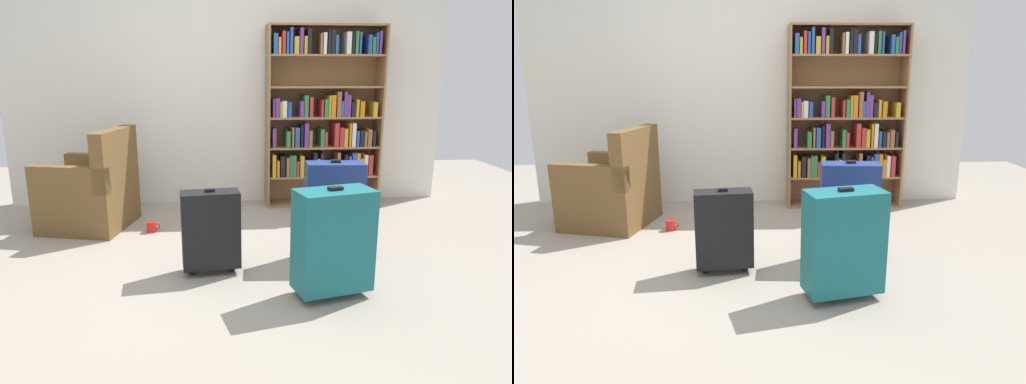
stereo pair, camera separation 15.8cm
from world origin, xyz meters
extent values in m
plane|color=#9E9384|center=(0.00, 0.00, 0.00)|extent=(8.01, 8.01, 0.00)
cube|color=silver|center=(0.00, 1.93, 1.30)|extent=(4.58, 0.10, 2.60)
cube|color=olive|center=(0.40, 1.71, 0.91)|extent=(0.02, 0.30, 1.83)
cube|color=olive|center=(1.55, 1.71, 0.91)|extent=(0.02, 0.30, 1.83)
cube|color=olive|center=(0.97, 1.85, 0.91)|extent=(1.18, 0.02, 1.83)
cube|color=olive|center=(0.97, 1.71, 0.01)|extent=(1.14, 0.28, 0.02)
cube|color=olive|center=(0.97, 1.71, 0.31)|extent=(1.14, 0.28, 0.02)
cube|color=olive|center=(0.97, 1.71, 0.62)|extent=(1.14, 0.28, 0.02)
cube|color=olive|center=(0.97, 1.71, 0.92)|extent=(1.14, 0.28, 0.02)
cube|color=olive|center=(0.97, 1.71, 1.23)|extent=(1.14, 0.28, 0.02)
cube|color=olive|center=(0.97, 1.71, 1.53)|extent=(1.14, 0.28, 0.02)
cube|color=olive|center=(0.97, 1.71, 1.82)|extent=(1.14, 0.28, 0.02)
cube|color=gold|center=(0.45, 1.68, 0.44)|extent=(0.04, 0.22, 0.23)
cube|color=orange|center=(0.50, 1.69, 0.41)|extent=(0.03, 0.24, 0.17)
cube|color=black|center=(0.54, 1.67, 0.43)|extent=(0.04, 0.20, 0.21)
cube|color=brown|center=(0.59, 1.65, 0.42)|extent=(0.03, 0.17, 0.20)
cube|color=#2D7238|center=(0.63, 1.66, 0.44)|extent=(0.03, 0.18, 0.22)
cube|color=#2D7238|center=(0.66, 1.67, 0.44)|extent=(0.03, 0.21, 0.22)
cube|color=#B22D2D|center=(0.70, 1.67, 0.40)|extent=(0.03, 0.20, 0.16)
cube|color=gold|center=(0.74, 1.67, 0.43)|extent=(0.04, 0.21, 0.21)
cube|color=#2D7238|center=(0.80, 1.65, 0.40)|extent=(0.04, 0.17, 0.15)
cube|color=black|center=(0.84, 1.68, 0.41)|extent=(0.03, 0.22, 0.16)
cube|color=black|center=(0.88, 1.65, 0.45)|extent=(0.03, 0.16, 0.25)
cube|color=silver|center=(0.91, 1.68, 0.42)|extent=(0.03, 0.23, 0.18)
cube|color=black|center=(0.95, 1.68, 0.45)|extent=(0.03, 0.22, 0.25)
cube|color=#66337F|center=(1.09, 1.68, 0.41)|extent=(0.03, 0.23, 0.16)
cube|color=brown|center=(1.12, 1.68, 0.45)|extent=(0.03, 0.23, 0.25)
cube|color=black|center=(1.20, 1.69, 0.44)|extent=(0.03, 0.24, 0.22)
cube|color=#66337F|center=(1.24, 1.68, 0.43)|extent=(0.02, 0.22, 0.21)
cube|color=#264C99|center=(1.29, 1.66, 0.44)|extent=(0.04, 0.18, 0.24)
cube|color=orange|center=(1.33, 1.66, 0.44)|extent=(0.04, 0.18, 0.24)
cube|color=orange|center=(1.37, 1.69, 0.42)|extent=(0.04, 0.25, 0.18)
cube|color=silver|center=(1.41, 1.66, 0.43)|extent=(0.04, 0.18, 0.22)
cube|color=#B22D2D|center=(1.46, 1.68, 0.43)|extent=(0.04, 0.23, 0.21)
cube|color=#66337F|center=(0.45, 1.65, 0.73)|extent=(0.03, 0.17, 0.19)
cube|color=#2D7238|center=(0.59, 1.68, 0.71)|extent=(0.04, 0.22, 0.16)
cube|color=brown|center=(0.64, 1.68, 0.73)|extent=(0.02, 0.22, 0.20)
cube|color=#264C99|center=(0.69, 1.67, 0.73)|extent=(0.04, 0.20, 0.20)
cube|color=black|center=(0.73, 1.66, 0.74)|extent=(0.02, 0.18, 0.22)
cube|color=#66337F|center=(0.78, 1.66, 0.75)|extent=(0.04, 0.18, 0.24)
cube|color=brown|center=(0.82, 1.68, 0.72)|extent=(0.03, 0.23, 0.17)
cube|color=#2D7238|center=(0.94, 1.69, 0.72)|extent=(0.04, 0.24, 0.18)
cube|color=#B22D2D|center=(0.98, 1.67, 0.71)|extent=(0.03, 0.20, 0.15)
cube|color=#B22D2D|center=(1.09, 1.68, 0.75)|extent=(0.04, 0.23, 0.24)
cube|color=#B22D2D|center=(1.14, 1.66, 0.73)|extent=(0.04, 0.19, 0.20)
cube|color=gold|center=(1.19, 1.68, 0.72)|extent=(0.04, 0.23, 0.18)
cube|color=orange|center=(1.23, 1.69, 0.75)|extent=(0.02, 0.24, 0.24)
cube|color=silver|center=(1.27, 1.66, 0.75)|extent=(0.04, 0.18, 0.24)
cube|color=#264C99|center=(1.31, 1.65, 0.71)|extent=(0.03, 0.17, 0.16)
cube|color=black|center=(1.35, 1.69, 0.71)|extent=(0.04, 0.25, 0.16)
cube|color=brown|center=(1.39, 1.69, 0.71)|extent=(0.03, 0.23, 0.15)
cube|color=brown|center=(1.44, 1.68, 0.72)|extent=(0.04, 0.21, 0.18)
cube|color=black|center=(1.48, 1.65, 0.71)|extent=(0.03, 0.17, 0.16)
cube|color=#66337F|center=(0.45, 1.65, 1.03)|extent=(0.02, 0.17, 0.18)
cube|color=#66337F|center=(0.48, 1.65, 1.03)|extent=(0.04, 0.17, 0.19)
cube|color=gold|center=(0.52, 1.66, 1.01)|extent=(0.02, 0.19, 0.15)
cube|color=silver|center=(0.55, 1.68, 1.02)|extent=(0.04, 0.21, 0.16)
cube|color=#264C99|center=(0.60, 1.69, 1.01)|extent=(0.03, 0.24, 0.15)
cube|color=#66337F|center=(0.73, 1.67, 1.01)|extent=(0.03, 0.19, 0.16)
cube|color=#2D7238|center=(0.77, 1.69, 1.04)|extent=(0.04, 0.25, 0.22)
cube|color=#B22D2D|center=(0.82, 1.68, 1.03)|extent=(0.03, 0.21, 0.20)
cube|color=#B22D2D|center=(0.93, 1.69, 1.02)|extent=(0.02, 0.24, 0.17)
cube|color=#2D7238|center=(0.97, 1.66, 1.02)|extent=(0.04, 0.19, 0.18)
cube|color=gold|center=(1.01, 1.68, 1.04)|extent=(0.02, 0.22, 0.21)
cube|color=orange|center=(1.04, 1.67, 1.04)|extent=(0.04, 0.19, 0.22)
cube|color=brown|center=(1.10, 1.68, 1.06)|extent=(0.04, 0.23, 0.25)
cube|color=#264C99|center=(1.14, 1.68, 1.01)|extent=(0.03, 0.22, 0.16)
cube|color=#66337F|center=(1.17, 1.68, 1.06)|extent=(0.03, 0.22, 0.25)
cube|color=#66337F|center=(1.20, 1.66, 1.04)|extent=(0.03, 0.18, 0.22)
cube|color=black|center=(1.25, 1.66, 1.01)|extent=(0.04, 0.18, 0.15)
cube|color=gold|center=(1.29, 1.67, 1.02)|extent=(0.03, 0.21, 0.17)
cube|color=orange|center=(1.34, 1.65, 1.01)|extent=(0.04, 0.17, 0.16)
cube|color=gold|center=(1.48, 1.68, 1.01)|extent=(0.04, 0.23, 0.15)
cube|color=#264C99|center=(0.46, 1.66, 1.64)|extent=(0.04, 0.18, 0.19)
cube|color=gold|center=(0.50, 1.68, 1.62)|extent=(0.02, 0.22, 0.15)
cube|color=#B22D2D|center=(0.53, 1.66, 1.65)|extent=(0.03, 0.18, 0.21)
cube|color=#264C99|center=(0.57, 1.68, 1.65)|extent=(0.02, 0.22, 0.20)
cube|color=#264C99|center=(0.61, 1.67, 1.67)|extent=(0.03, 0.20, 0.24)
cube|color=gold|center=(0.66, 1.66, 1.63)|extent=(0.04, 0.18, 0.16)
cube|color=#66337F|center=(0.71, 1.68, 1.67)|extent=(0.03, 0.23, 0.24)
cube|color=gold|center=(0.75, 1.66, 1.63)|extent=(0.03, 0.17, 0.17)
cube|color=black|center=(0.78, 1.66, 1.66)|extent=(0.03, 0.18, 0.23)
cube|color=brown|center=(0.90, 1.66, 1.64)|extent=(0.02, 0.18, 0.19)
cube|color=silver|center=(0.94, 1.67, 1.64)|extent=(0.03, 0.21, 0.20)
cube|color=black|center=(0.98, 1.68, 1.65)|extent=(0.03, 0.23, 0.21)
cube|color=black|center=(1.02, 1.67, 1.65)|extent=(0.04, 0.20, 0.22)
cube|color=#264C99|center=(1.05, 1.69, 1.63)|extent=(0.03, 0.25, 0.18)
cube|color=silver|center=(1.17, 1.69, 1.65)|extent=(0.04, 0.24, 0.21)
cube|color=black|center=(1.21, 1.66, 1.64)|extent=(0.02, 0.18, 0.19)
cube|color=#2D7238|center=(1.25, 1.69, 1.65)|extent=(0.03, 0.24, 0.21)
cube|color=#264C99|center=(1.29, 1.66, 1.65)|extent=(0.02, 0.19, 0.21)
cube|color=#264C99|center=(1.38, 1.69, 1.63)|extent=(0.03, 0.25, 0.18)
cube|color=#2D7238|center=(1.42, 1.65, 1.62)|extent=(0.03, 0.17, 0.16)
cube|color=#264C99|center=(1.45, 1.69, 1.64)|extent=(0.02, 0.25, 0.20)
cube|color=#66337F|center=(1.49, 1.69, 1.65)|extent=(0.02, 0.25, 0.22)
cube|color=brown|center=(-1.30, 1.14, 0.20)|extent=(0.84, 0.84, 0.40)
cube|color=#91724F|center=(-1.30, 1.14, 0.44)|extent=(0.68, 0.62, 0.08)
cube|color=brown|center=(-1.02, 1.08, 0.65)|extent=(0.28, 0.71, 0.50)
cube|color=brown|center=(-1.23, 1.43, 0.51)|extent=(0.70, 0.26, 0.22)
cube|color=brown|center=(-1.37, 0.85, 0.51)|extent=(0.70, 0.26, 0.22)
cylinder|color=red|center=(-0.72, 0.93, 0.05)|extent=(0.08, 0.08, 0.10)
torus|color=red|center=(-0.67, 0.93, 0.05)|extent=(0.06, 0.01, 0.06)
cube|color=black|center=(-0.18, 0.02, 0.32)|extent=(0.42, 0.23, 0.54)
cube|color=black|center=(-0.18, 0.02, 0.60)|extent=(0.07, 0.04, 0.02)
cylinder|color=black|center=(-0.32, 0.01, 0.03)|extent=(0.06, 0.06, 0.05)
cylinder|color=black|center=(-0.04, 0.04, 0.03)|extent=(0.06, 0.06, 0.05)
cube|color=#19666B|center=(0.58, -0.39, 0.37)|extent=(0.52, 0.35, 0.64)
cube|color=black|center=(0.58, -0.39, 0.70)|extent=(0.10, 0.07, 0.02)
cylinder|color=black|center=(0.42, -0.43, 0.03)|extent=(0.06, 0.06, 0.05)
cylinder|color=black|center=(0.74, -0.35, 0.03)|extent=(0.06, 0.06, 0.05)
cube|color=navy|center=(0.73, 0.20, 0.40)|extent=(0.44, 0.22, 0.69)
cube|color=black|center=(0.73, 0.20, 0.75)|extent=(0.07, 0.04, 0.02)
cylinder|color=black|center=(0.58, 0.21, 0.03)|extent=(0.05, 0.05, 0.05)
cylinder|color=black|center=(0.88, 0.19, 0.03)|extent=(0.05, 0.05, 0.05)
camera|label=1|loc=(-0.13, -3.08, 1.40)|focal=32.94mm
camera|label=2|loc=(0.03, -3.09, 1.40)|focal=32.94mm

